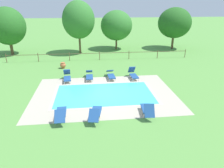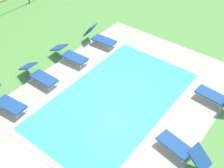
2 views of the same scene
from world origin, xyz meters
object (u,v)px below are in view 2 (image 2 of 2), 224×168
Objects in this scene: sun_lounger_north_far at (70,55)px; sun_lounger_south_end at (218,96)px; sun_lounger_north_end at (182,149)px; sun_lounger_north_near_steps at (6,101)px; sun_lounger_south_near_corner at (100,37)px; sun_lounger_south_mid at (39,75)px.

sun_lounger_south_end is (1.54, -6.96, 0.05)m from sun_lounger_north_far.
sun_lounger_north_far is 1.02× the size of sun_lounger_north_end.
sun_lounger_north_near_steps reaches higher than sun_lounger_north_end.
sun_lounger_south_near_corner is at bearing -5.85° from sun_lounger_north_far.
sun_lounger_south_mid is (-1.99, 0.02, 0.01)m from sun_lounger_north_far.
sun_lounger_south_end reaches higher than sun_lounger_north_near_steps.
sun_lounger_north_end is at bearing -87.61° from sun_lounger_south_mid.
sun_lounger_south_mid is at bearing 179.44° from sun_lounger_north_far.
sun_lounger_south_end is at bearing -94.50° from sun_lounger_south_near_corner.
sun_lounger_south_mid is at bearing 92.39° from sun_lounger_north_end.
sun_lounger_south_end is (3.23, 0.00, 0.02)m from sun_lounger_north_end.
sun_lounger_north_far is (3.98, 0.20, -0.04)m from sun_lounger_north_near_steps.
sun_lounger_north_far is 1.13× the size of sun_lounger_south_end.
sun_lounger_north_near_steps is 6.04m from sun_lounger_south_near_corner.
sun_lounger_south_near_corner is at bearing 85.50° from sun_lounger_south_end.
sun_lounger_north_near_steps reaches higher than sun_lounger_north_far.
sun_lounger_north_end is (2.28, -6.77, -0.01)m from sun_lounger_north_near_steps.
sun_lounger_north_near_steps is 8.73m from sun_lounger_south_end.
sun_lounger_south_end is (3.52, -6.98, 0.04)m from sun_lounger_south_mid.
sun_lounger_north_near_steps is 0.95× the size of sun_lounger_south_mid.
sun_lounger_south_end reaches higher than sun_lounger_south_near_corner.
sun_lounger_north_near_steps reaches higher than sun_lounger_south_mid.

